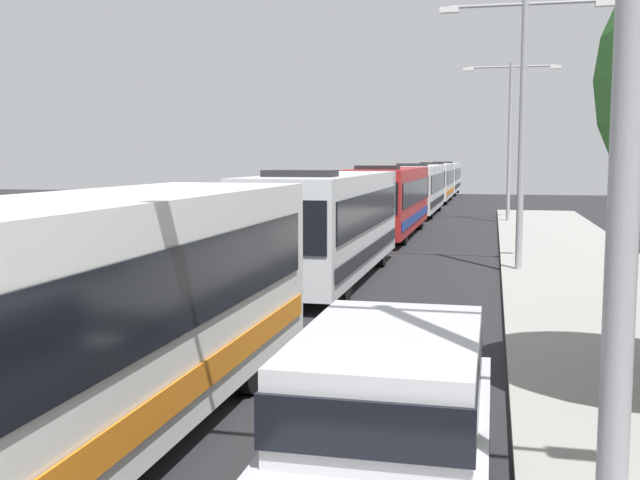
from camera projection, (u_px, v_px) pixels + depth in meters
bus_lead at (52, 327)px, 8.09m from camera, size 2.58×12.12×3.21m
bus_second_in_line at (328, 222)px, 21.55m from camera, size 2.58×10.74×3.21m
bus_middle at (389, 198)px, 34.00m from camera, size 2.58×11.84×3.21m
bus_fourth_in_line at (418, 187)px, 46.92m from camera, size 2.58×11.70×3.21m
bus_rear at (435, 181)px, 60.26m from camera, size 2.58×10.85×3.21m
bus_tail_end at (445, 177)px, 72.88m from camera, size 2.58×11.27×3.21m
white_suv at (387, 426)px, 6.93m from camera, size 1.86×5.09×1.90m
streetlamp_mid at (523, 106)px, 22.33m from camera, size 4.99×0.28×8.05m
streetlamp_far at (510, 126)px, 40.14m from camera, size 5.04×0.28×8.39m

